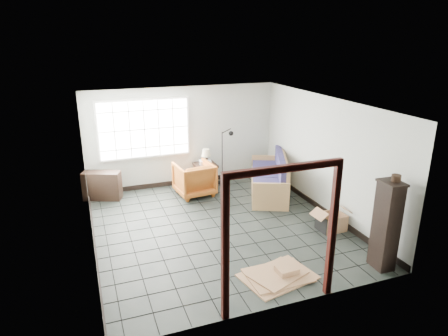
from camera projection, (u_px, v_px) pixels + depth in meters
name	position (u px, v px, depth m)	size (l,w,h in m)	color
ground	(218.00, 227.00, 8.38)	(5.50, 5.50, 0.00)	black
room_shell	(217.00, 150.00, 7.87)	(5.02, 5.52, 2.61)	#B7BCB5
window_panel	(144.00, 129.00, 9.95)	(2.32, 0.08, 1.52)	silver
doorway_trim	(282.00, 221.00, 5.54)	(1.80, 0.08, 2.20)	black
futon_sofa	(271.00, 180.00, 10.06)	(1.66, 2.37, 0.99)	#A6734B
armchair	(194.00, 177.00, 9.95)	(0.88, 0.83, 0.91)	#8B4D14
side_table	(205.00, 168.00, 10.52)	(0.57, 0.57, 0.61)	black
table_lamp	(206.00, 153.00, 10.46)	(0.32, 0.32, 0.38)	black
projector	(205.00, 162.00, 10.45)	(0.32, 0.27, 0.11)	silver
floor_lamp	(226.00, 155.00, 10.55)	(0.41, 0.32, 1.53)	black
console_shelf	(102.00, 186.00, 9.70)	(0.96, 0.65, 0.69)	black
tall_shelf	(386.00, 225.00, 6.70)	(0.35, 0.45, 1.58)	black
pot	(396.00, 178.00, 6.44)	(0.20, 0.20, 0.11)	black
open_box	(331.00, 222.00, 8.22)	(0.85, 0.44, 0.48)	#A56E4F
cardboard_pile	(279.00, 275.00, 6.64)	(1.32, 1.05, 0.17)	#A56E4F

